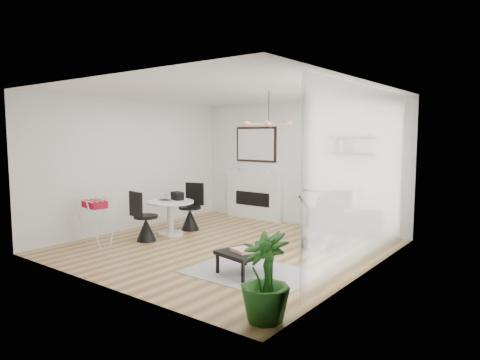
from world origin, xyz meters
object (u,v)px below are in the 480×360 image
Objects in this scene: stroller at (327,221)px; coffee_table at (244,254)px; fireplace at (254,190)px; drying_rack at (98,220)px; potted_plant at (265,277)px; dining_table at (170,213)px; crt_tv at (345,198)px; tv_console at (346,222)px.

coffee_table is (-0.25, -2.11, -0.16)m from stroller.
drying_rack is at bearing -103.29° from fireplace.
dining_table is at bearing 149.92° from potted_plant.
tv_console is at bearing 5.31° from crt_tv.
potted_plant is at bearing -53.42° from fireplace.
potted_plant is (1.09, -1.10, 0.18)m from coffee_table.
coffee_table is (2.26, -3.42, -0.39)m from fireplace.
crt_tv reaches higher than coffee_table.
fireplace is at bearing 81.81° from dining_table.
fireplace is 2.02× the size of stroller.
drying_rack is 0.87× the size of potted_plant.
crt_tv reaches higher than drying_rack.
stroller is at bearing 104.72° from potted_plant.
crt_tv is 0.56× the size of dining_table.
potted_plant is at bearing -2.83° from drying_rack.
tv_console is 0.47m from crt_tv.
fireplace is 2.33× the size of dining_table.
coffee_table is 0.78× the size of potted_plant.
stroller is (0.17, -1.14, -0.25)m from crt_tv.
drying_rack is at bearing -132.46° from crt_tv.
fireplace is 2.83m from stroller.
tv_console is at bearing -3.86° from fireplace.
drying_rack is at bearing -146.26° from stroller.
dining_table is (-2.72, -2.22, 0.20)m from tv_console.
drying_rack is (-3.20, -3.50, -0.27)m from crt_tv.
potted_plant reaches higher than tv_console.
stroller is (2.85, 1.07, 0.01)m from dining_table.
fireplace is 5.63m from potted_plant.
potted_plant is at bearing -30.08° from dining_table.
drying_rack is at bearing -132.74° from tv_console.
dining_table is 0.87× the size of stroller.
dining_table is at bearing -140.47° from crt_tv.
crt_tv is at bearing -3.99° from fireplace.
crt_tv is at bearing 97.08° from stroller.
potted_plant is at bearing -76.92° from crt_tv.
crt_tv is at bearing 56.09° from drying_rack.
fireplace reaches higher than tv_console.
crt_tv is at bearing 39.53° from dining_table.
tv_console reaches higher than coffee_table.
fireplace is 2.41m from dining_table.
stroller is at bearing -83.40° from tv_console.
fireplace reaches higher than coffee_table.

